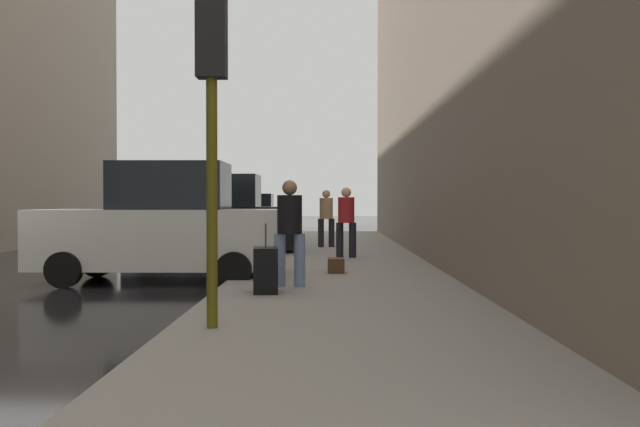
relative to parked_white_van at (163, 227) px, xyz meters
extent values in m
plane|color=black|center=(-2.65, -0.63, -1.03)|extent=(120.00, 120.00, 0.00)
cube|color=gray|center=(3.35, -0.63, -0.96)|extent=(4.00, 40.00, 0.15)
cube|color=silver|center=(-0.05, 0.00, -0.21)|extent=(4.61, 1.86, 1.10)
cube|color=black|center=(0.15, 0.00, 0.77)|extent=(2.08, 1.57, 0.90)
cylinder|color=black|center=(-1.55, 0.91, -0.71)|extent=(0.64, 0.22, 0.64)
cylinder|color=black|center=(-1.54, -0.93, -0.71)|extent=(0.64, 0.22, 0.64)
cylinder|color=black|center=(1.44, 0.93, -0.71)|extent=(0.64, 0.22, 0.64)
cylinder|color=black|center=(1.45, -0.91, -0.71)|extent=(0.64, 0.22, 0.64)
cube|color=black|center=(-0.05, 6.14, -0.21)|extent=(4.60, 1.85, 1.10)
cube|color=black|center=(0.15, 6.14, 0.77)|extent=(2.07, 1.57, 0.90)
cylinder|color=black|center=(-1.54, 7.06, -0.71)|extent=(0.64, 0.22, 0.64)
cylinder|color=black|center=(-1.54, 5.22, -0.71)|extent=(0.64, 0.22, 0.64)
cylinder|color=black|center=(1.45, 7.05, -0.71)|extent=(0.64, 0.22, 0.64)
cylinder|color=black|center=(1.45, 5.21, -0.71)|extent=(0.64, 0.22, 0.64)
cube|color=#B7BABF|center=(-0.05, 12.13, -0.34)|extent=(4.23, 1.91, 0.84)
cube|color=black|center=(0.15, 12.13, 0.41)|extent=(1.92, 1.60, 0.70)
cylinder|color=black|center=(-1.43, 13.03, -0.71)|extent=(0.64, 0.23, 0.64)
cylinder|color=black|center=(-1.39, 11.19, -0.71)|extent=(0.64, 0.23, 0.64)
cylinder|color=black|center=(1.30, 13.08, -0.71)|extent=(0.64, 0.23, 0.64)
cylinder|color=black|center=(1.33, 11.24, -0.71)|extent=(0.64, 0.23, 0.64)
cylinder|color=red|center=(1.80, 4.43, -0.61)|extent=(0.22, 0.22, 0.55)
sphere|color=red|center=(1.80, 4.43, -0.28)|extent=(0.20, 0.20, 0.20)
cylinder|color=red|center=(1.64, 4.43, -0.58)|extent=(0.10, 0.09, 0.09)
cylinder|color=red|center=(1.96, 4.43, -0.58)|extent=(0.10, 0.09, 0.09)
cylinder|color=#514C0F|center=(1.85, -5.66, 0.92)|extent=(0.12, 0.12, 3.60)
cube|color=black|center=(1.85, -5.66, 2.27)|extent=(0.32, 0.24, 0.90)
sphere|color=red|center=(1.85, -5.53, 2.55)|extent=(0.14, 0.14, 0.14)
sphere|color=yellow|center=(1.85, -5.53, 2.27)|extent=(0.14, 0.14, 0.14)
sphere|color=green|center=(1.85, -5.53, 1.99)|extent=(0.14, 0.14, 0.14)
cylinder|color=#728CB2|center=(2.33, -1.91, -0.46)|extent=(0.18, 0.18, 0.85)
cylinder|color=#728CB2|center=(2.65, -1.91, -0.46)|extent=(0.18, 0.18, 0.85)
cylinder|color=black|center=(2.49, -1.91, 0.28)|extent=(0.40, 0.40, 0.62)
sphere|color=#997051|center=(2.49, -1.91, 0.71)|extent=(0.24, 0.24, 0.24)
cylinder|color=black|center=(3.39, 4.05, -0.46)|extent=(0.21, 0.21, 0.85)
cylinder|color=black|center=(3.70, 3.98, -0.46)|extent=(0.21, 0.21, 0.85)
cylinder|color=#A51E23|center=(3.54, 4.01, 0.28)|extent=(0.48, 0.48, 0.62)
sphere|color=beige|center=(3.54, 4.01, 0.71)|extent=(0.24, 0.24, 0.24)
cylinder|color=black|center=(2.88, 7.99, -0.46)|extent=(0.20, 0.20, 0.85)
cylinder|color=black|center=(3.20, 8.03, -0.46)|extent=(0.20, 0.20, 0.85)
cylinder|color=tan|center=(3.04, 8.01, 0.28)|extent=(0.45, 0.45, 0.62)
sphere|color=tan|center=(3.04, 8.01, 0.71)|extent=(0.24, 0.24, 0.24)
cube|color=black|center=(2.17, -2.71, -0.54)|extent=(0.41, 0.59, 0.68)
cylinder|color=#333333|center=(2.17, -2.71, -0.02)|extent=(0.02, 0.02, 0.36)
cube|color=#472D19|center=(3.26, 0.29, -0.74)|extent=(0.32, 0.44, 0.28)
camera|label=1|loc=(3.12, -13.34, 0.49)|focal=40.00mm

